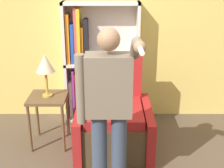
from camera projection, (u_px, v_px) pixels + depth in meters
wall_back at (109, 24)px, 4.42m from camera, size 8.00×0.06×2.80m
bookcase at (93, 65)px, 4.46m from camera, size 1.05×0.28×1.73m
armchair at (114, 121)px, 3.89m from camera, size 0.92×0.95×1.14m
person_standing at (109, 107)px, 2.84m from camera, size 0.56×0.78×1.68m
side_table at (49, 105)px, 3.88m from camera, size 0.46×0.46×0.66m
table_lamp at (45, 65)px, 3.70m from camera, size 0.23×0.23×0.53m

